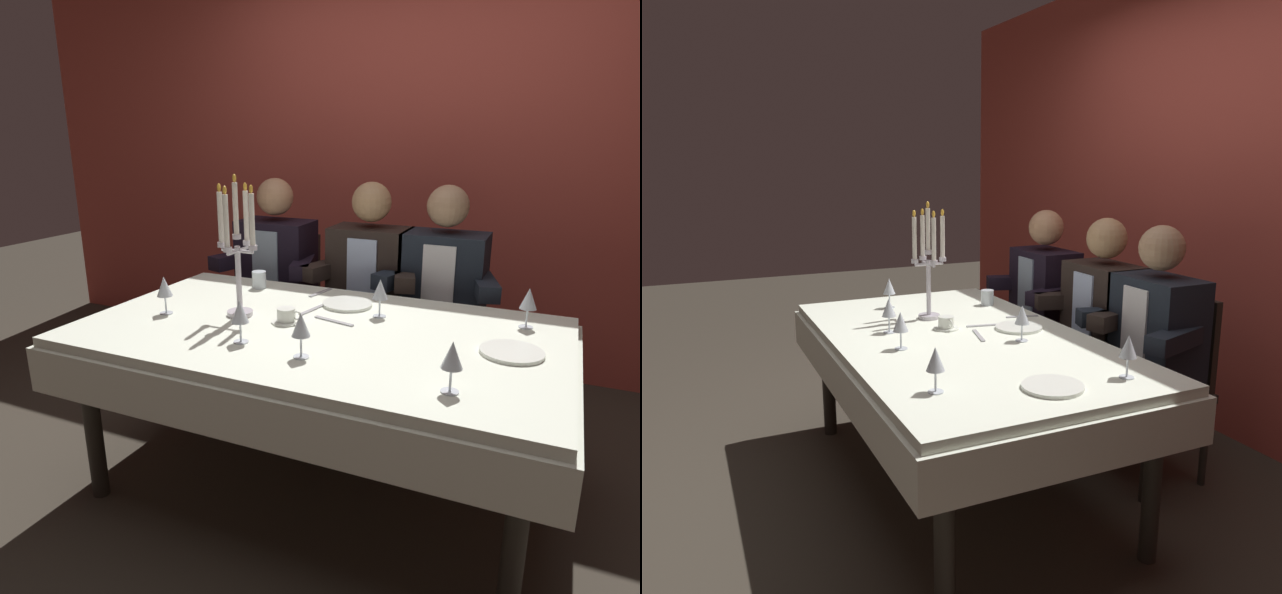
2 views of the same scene
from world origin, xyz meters
The scene contains 20 objects.
ground_plane centered at (0.00, 0.00, 0.00)m, with size 12.00×12.00×0.00m, color #393229.
back_wall centered at (0.00, 1.66, 1.35)m, with size 6.00×0.12×2.70m, color #BB473B.
dining_table centered at (0.00, 0.00, 0.62)m, with size 1.94×1.14×0.74m.
candelabra centered at (-0.37, 0.00, 1.02)m, with size 0.19×0.19×0.59m.
dinner_plate_0 centered at (0.00, 0.31, 0.75)m, with size 0.22×0.22×0.01m, color white.
dinner_plate_1 centered at (0.73, 0.03, 0.75)m, with size 0.22×0.22×0.01m, color white.
wine_glass_0 centered at (0.76, 0.34, 0.86)m, with size 0.07×0.07×0.16m.
wine_glass_1 centered at (-0.20, -0.27, 0.85)m, with size 0.07×0.07×0.16m.
wine_glass_2 centered at (0.07, -0.30, 0.85)m, with size 0.07×0.07×0.16m.
wine_glass_3 centered at (-0.67, -0.11, 0.85)m, with size 0.07×0.07×0.16m.
wine_glass_4 centered at (0.60, -0.36, 0.86)m, with size 0.07×0.07×0.16m.
wine_glass_5 centered at (0.18, 0.23, 0.85)m, with size 0.07×0.07×0.16m.
water_tumbler_0 centered at (-0.51, 0.41, 0.78)m, with size 0.07×0.07×0.08m, color silver.
coffee_cup_0 centered at (-0.14, 0.00, 0.77)m, with size 0.13×0.12×0.06m.
fork_0 centered at (-0.19, 0.45, 0.74)m, with size 0.17×0.02×0.01m, color #B7B7BC.
knife_1 centered at (0.03, 0.09, 0.74)m, with size 0.19×0.02×0.01m, color #B7B7BC.
spoon_2 centered at (-0.11, 0.18, 0.74)m, with size 0.17×0.02×0.01m, color #B7B7BC.
seated_diner_0 centered at (-0.67, 0.89, 0.74)m, with size 0.63×0.48×1.24m.
seated_diner_1 centered at (-0.09, 0.89, 0.74)m, with size 0.63×0.48×1.24m.
seated_diner_2 centered at (0.31, 0.89, 0.74)m, with size 0.63×0.48×1.24m.
Camera 1 is at (0.86, -1.90, 1.50)m, focal length 31.08 mm.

